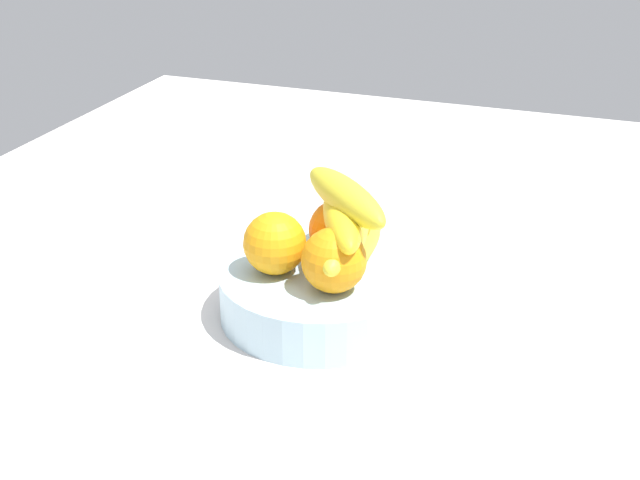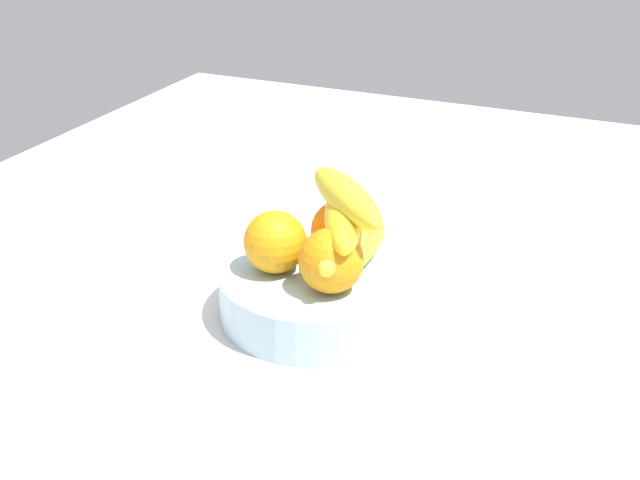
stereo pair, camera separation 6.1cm
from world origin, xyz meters
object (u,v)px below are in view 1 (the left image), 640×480
Objects in this scene: fruit_bowl at (320,293)px; orange_front_right at (334,260)px; orange_front_left at (274,244)px; banana_bunch at (346,227)px; orange_center at (343,230)px.

orange_front_right is (-3.39, -2.81, 6.30)cm from fruit_bowl.
orange_front_left is at bearing 110.33° from fruit_bowl.
orange_front_right is at bearing -102.11° from orange_front_left.
fruit_bowl is 8.60cm from banana_bunch.
orange_center is (5.98, -6.02, 0.00)cm from orange_front_left.
orange_center is at bearing -16.62° from fruit_bowl.
orange_front_right is 7.76cm from orange_center.
orange_front_left is 8.49cm from orange_center.
orange_front_left is at bearing 134.78° from orange_center.
orange_front_right is at bearing -140.39° from fruit_bowl.
fruit_bowl is 3.22× the size of orange_front_left.
orange_front_left is at bearing 115.37° from banana_bunch.
orange_front_left reaches higher than fruit_bowl.
orange_center is (4.21, -1.26, 6.30)cm from fruit_bowl.
orange_center is 0.39× the size of banana_bunch.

